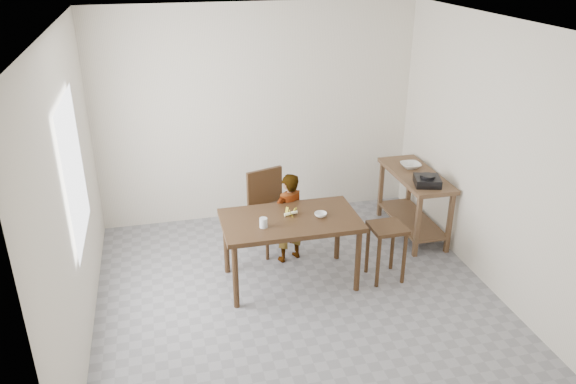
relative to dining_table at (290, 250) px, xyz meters
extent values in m
cube|color=gray|center=(0.00, -0.30, -0.40)|extent=(4.00, 4.00, 0.04)
cube|color=white|center=(0.00, -0.30, 2.35)|extent=(4.00, 4.00, 0.04)
cube|color=silver|center=(0.00, 1.72, 0.98)|extent=(4.00, 0.04, 2.70)
cube|color=silver|center=(0.00, -2.32, 0.98)|extent=(4.00, 0.04, 2.70)
cube|color=silver|center=(-2.02, -0.30, 0.98)|extent=(0.04, 4.00, 2.70)
cube|color=silver|center=(2.02, -0.30, 0.98)|extent=(0.04, 4.00, 2.70)
cube|color=silver|center=(-1.97, -0.10, 1.12)|extent=(0.02, 1.10, 1.30)
imported|color=white|center=(0.09, 0.44, 0.15)|extent=(0.45, 0.38, 1.05)
cylinder|color=silver|center=(-0.30, -0.13, 0.42)|extent=(0.10, 0.10, 0.10)
imported|color=silver|center=(0.31, -0.03, 0.40)|extent=(0.17, 0.17, 0.04)
imported|color=silver|center=(1.73, 0.88, 0.46)|extent=(0.25, 0.25, 0.06)
cube|color=black|center=(1.68, 0.35, 0.47)|extent=(0.35, 0.35, 0.09)
camera|label=1|loc=(-1.22, -4.95, 2.97)|focal=35.00mm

